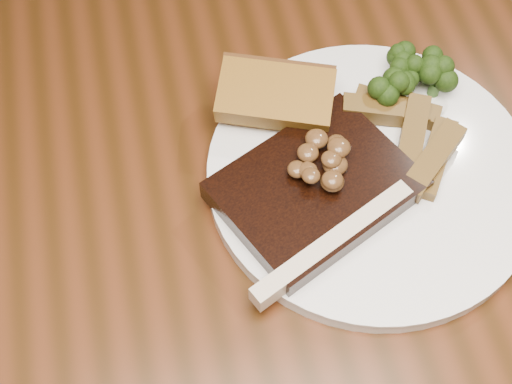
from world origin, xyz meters
The scene contains 8 objects.
dining_table centered at (0.00, 0.00, 0.66)m, with size 1.60×0.90×0.75m.
plate centered at (0.12, 0.01, 0.76)m, with size 0.30×0.30×0.01m, color white.
steak centered at (0.06, -0.01, 0.77)m, with size 0.16×0.12×0.02m, color black.
steak_bone centered at (0.06, -0.06, 0.77)m, with size 0.16×0.02×0.02m, color beige.
mushroom_pile centered at (0.07, 0.01, 0.80)m, with size 0.06×0.06×0.03m, color brown, non-canonical shape.
garlic_bread centered at (0.04, 0.09, 0.77)m, with size 0.10×0.06×0.02m, color #8C5F19.
potato_wedges centered at (0.17, 0.02, 0.77)m, with size 0.10×0.10×0.02m, color brown, non-canonical shape.
broccoli_cluster centered at (0.18, 0.08, 0.78)m, with size 0.06×0.06×0.04m, color #21380C, non-canonical shape.
Camera 1 is at (-0.06, -0.31, 1.30)m, focal length 50.00 mm.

